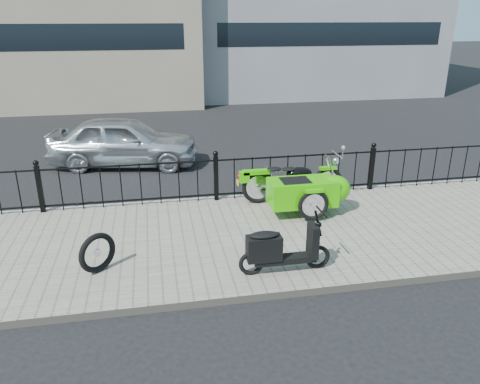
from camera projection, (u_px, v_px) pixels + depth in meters
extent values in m
plane|color=black|center=(226.00, 230.00, 8.83)|extent=(120.00, 120.00, 0.00)
cube|color=gray|center=(231.00, 239.00, 8.35)|extent=(30.00, 3.80, 0.12)
cube|color=gray|center=(216.00, 200.00, 10.13)|extent=(30.00, 0.10, 0.12)
cylinder|color=black|center=(216.00, 160.00, 9.67)|extent=(14.00, 0.04, 0.04)
cylinder|color=black|center=(216.00, 194.00, 9.94)|extent=(14.00, 0.04, 0.04)
cube|color=black|center=(40.00, 189.00, 9.20)|extent=(0.09, 0.09, 0.96)
sphere|color=black|center=(36.00, 163.00, 9.00)|extent=(0.11, 0.11, 0.11)
cube|color=black|center=(216.00, 178.00, 9.81)|extent=(0.09, 0.09, 0.96)
sphere|color=black|center=(216.00, 154.00, 9.62)|extent=(0.11, 0.11, 0.11)
cube|color=black|center=(371.00, 169.00, 10.42)|extent=(0.09, 0.09, 0.96)
sphere|color=black|center=(374.00, 145.00, 10.23)|extent=(0.11, 0.11, 0.11)
cube|color=black|center=(19.00, 38.00, 17.75)|extent=(12.50, 0.06, 1.00)
cube|color=black|center=(333.00, 34.00, 20.95)|extent=(10.50, 0.06, 1.00)
torus|color=black|center=(327.00, 183.00, 9.94)|extent=(0.69, 0.09, 0.69)
torus|color=black|center=(258.00, 187.00, 9.68)|extent=(0.69, 0.09, 0.69)
torus|color=black|center=(313.00, 205.00, 8.77)|extent=(0.60, 0.08, 0.60)
cube|color=gray|center=(293.00, 184.00, 9.81)|extent=(0.34, 0.22, 0.24)
cylinder|color=black|center=(293.00, 187.00, 9.83)|extent=(1.40, 0.04, 0.04)
ellipsoid|color=black|center=(299.00, 173.00, 9.74)|extent=(0.54, 0.29, 0.26)
cylinder|color=silver|center=(337.00, 154.00, 9.76)|extent=(0.03, 0.56, 0.03)
cylinder|color=silver|center=(331.00, 169.00, 9.84)|extent=(0.25, 0.04, 0.59)
sphere|color=silver|center=(336.00, 161.00, 9.80)|extent=(0.15, 0.15, 0.15)
cube|color=#33BD02|center=(328.00, 168.00, 9.83)|extent=(0.36, 0.12, 0.06)
cube|color=#33BD02|center=(256.00, 172.00, 9.55)|extent=(0.55, 0.16, 0.08)
ellipsoid|color=black|center=(289.00, 169.00, 9.67)|extent=(0.31, 0.22, 0.08)
ellipsoid|color=black|center=(274.00, 169.00, 9.60)|extent=(0.31, 0.22, 0.08)
sphere|color=red|center=(239.00, 176.00, 9.51)|extent=(0.07, 0.07, 0.07)
cube|color=yellow|center=(237.00, 183.00, 9.66)|extent=(0.02, 0.14, 0.10)
cube|color=#33BD02|center=(302.00, 192.00, 9.07)|extent=(1.30, 0.62, 0.50)
ellipsoid|color=#33BD02|center=(334.00, 189.00, 9.18)|extent=(0.65, 0.60, 0.54)
cube|color=black|center=(295.00, 181.00, 8.96)|extent=(0.55, 0.43, 0.06)
cube|color=#33BD02|center=(314.00, 191.00, 8.67)|extent=(0.34, 0.11, 0.06)
torus|color=black|center=(318.00, 257.00, 7.21)|extent=(0.39, 0.07, 0.39)
torus|color=black|center=(251.00, 263.00, 7.03)|extent=(0.39, 0.07, 0.39)
cube|color=black|center=(285.00, 259.00, 7.12)|extent=(0.95, 0.21, 0.10)
cube|color=black|center=(264.00, 248.00, 6.98)|extent=(0.52, 0.25, 0.38)
ellipsoid|color=black|center=(264.00, 235.00, 6.90)|extent=(0.45, 0.22, 0.09)
cube|color=black|center=(313.00, 241.00, 7.10)|extent=(0.11, 0.29, 0.52)
cylinder|color=black|center=(318.00, 223.00, 7.01)|extent=(0.15, 0.04, 0.42)
cylinder|color=black|center=(321.00, 212.00, 6.95)|extent=(0.03, 0.42, 0.03)
torus|color=black|center=(97.00, 253.00, 7.08)|extent=(0.55, 0.47, 0.63)
imported|color=silver|center=(124.00, 141.00, 12.43)|extent=(4.10, 2.22, 1.33)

